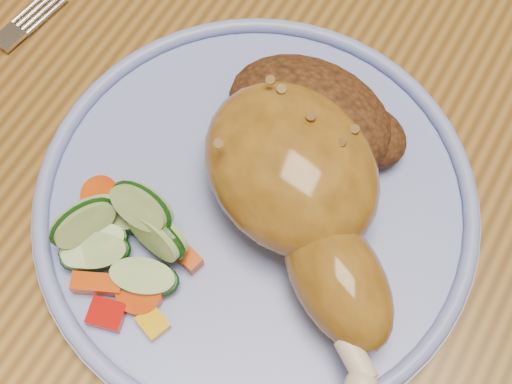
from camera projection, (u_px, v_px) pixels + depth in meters
ground at (355, 341)px, 1.17m from camera, size 4.00×4.00×0.00m
dining_table at (463, 156)px, 0.56m from camera, size 0.90×1.40×0.75m
plate at (256, 206)px, 0.44m from camera, size 0.27×0.27×0.01m
plate_rim at (256, 199)px, 0.43m from camera, size 0.27×0.27×0.01m
chicken_leg at (302, 193)px, 0.41m from camera, size 0.18×0.17×0.06m
rice_pilaf at (313, 118)px, 0.44m from camera, size 0.12×0.08×0.05m
vegetable_pile at (119, 241)px, 0.41m from camera, size 0.09×0.09×0.05m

